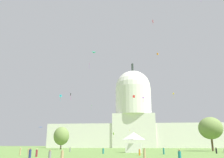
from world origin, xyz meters
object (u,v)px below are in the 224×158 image
object	(u,v)px
tree_east_mid	(211,128)
person_tan_mid_right	(62,155)
capitol_building	(134,119)
person_tan_back_center	(20,152)
kite_yellow_low	(130,131)
kite_violet_mid	(143,98)
person_grey_lawn_far_right	(70,150)
person_teal_near_tree_east	(103,151)
kite_gold_mid	(173,94)
person_tan_mid_left	(29,152)
kite_pink_high	(153,22)
person_grey_back_left	(50,155)
kite_green_mid	(91,106)
event_tent	(134,142)
person_orange_edge_east	(140,152)
person_maroon_front_right	(37,153)
person_tan_front_center	(144,154)
kite_cyan_mid	(61,96)
kite_blue_low	(41,128)
person_teal_near_tree_west	(164,151)
person_black_aisle_center	(216,151)
person_teal_lawn_far_left	(180,156)
kite_red_mid	(134,96)
kite_turquoise_mid	(94,54)
tree_west_far	(61,136)
kite_black_mid	(71,95)
kite_lime_low	(113,134)
person_navy_mid_center	(30,153)

from	to	relation	value
tree_east_mid	person_tan_mid_right	distance (m)	70.69
capitol_building	person_tan_back_center	size ratio (longest dim) A/B	78.34
kite_yellow_low	kite_violet_mid	bearing A→B (deg)	170.11
capitol_building	kite_violet_mid	xyz separation A→B (m)	(5.66, -85.44, 0.73)
person_tan_back_center	person_grey_lawn_far_right	bearing A→B (deg)	38.07
capitol_building	person_teal_near_tree_east	world-z (taller)	capitol_building
kite_gold_mid	kite_yellow_low	bearing A→B (deg)	153.89
person_tan_mid_left	kite_pink_high	bearing A→B (deg)	-11.07
person_grey_back_left	kite_green_mid	size ratio (longest dim) A/B	0.49
capitol_building	kite_violet_mid	size ratio (longest dim) A/B	50.64
event_tent	person_orange_edge_east	xyz separation A→B (m)	(1.59, -21.05, -2.42)
tree_east_mid	person_maroon_front_right	bearing A→B (deg)	-135.22
person_tan_front_center	kite_green_mid	distance (m)	133.04
kite_cyan_mid	capitol_building	bearing A→B (deg)	154.31
person_tan_mid_right	person_maroon_front_right	world-z (taller)	person_maroon_front_right
kite_blue_low	person_tan_back_center	bearing A→B (deg)	95.57
person_maroon_front_right	person_grey_back_left	bearing A→B (deg)	-47.06
kite_blue_low	kite_violet_mid	distance (m)	50.09
person_teal_near_tree_west	person_grey_back_left	xyz separation A→B (m)	(-20.49, -24.87, -0.08)
person_black_aisle_center	kite_violet_mid	bearing A→B (deg)	79.00
person_teal_lawn_far_left	kite_red_mid	size ratio (longest dim) A/B	1.19
kite_red_mid	person_maroon_front_right	bearing A→B (deg)	106.41
person_black_aisle_center	kite_turquoise_mid	size ratio (longest dim) A/B	1.29
person_teal_near_tree_west	tree_west_far	bearing A→B (deg)	131.97
kite_blue_low	kite_green_mid	bearing A→B (deg)	-113.27
person_orange_edge_east	kite_gold_mid	bearing A→B (deg)	-4.99
person_maroon_front_right	person_tan_mid_left	world-z (taller)	person_maroon_front_right
person_grey_back_left	kite_cyan_mid	distance (m)	67.70
person_tan_mid_right	person_teal_near_tree_east	world-z (taller)	person_teal_near_tree_east
kite_turquoise_mid	kite_gold_mid	size ratio (longest dim) A/B	0.40
person_tan_front_center	person_tan_mid_right	xyz separation A→B (m)	(-13.21, -6.61, -0.09)
kite_black_mid	kite_yellow_low	xyz separation A→B (m)	(25.11, 42.30, -13.60)
person_orange_edge_east	person_teal_near_tree_east	size ratio (longest dim) A/B	0.95
person_orange_edge_east	person_black_aisle_center	bearing A→B (deg)	-45.60
kite_gold_mid	event_tent	bearing A→B (deg)	-114.66
person_orange_edge_east	kite_pink_high	distance (m)	62.87
person_tan_back_center	event_tent	bearing A→B (deg)	-2.36
person_teal_near_tree_east	person_maroon_front_right	distance (m)	21.24
person_tan_back_center	person_grey_back_left	world-z (taller)	person_tan_back_center
kite_lime_low	kite_blue_low	bearing A→B (deg)	149.37
person_grey_lawn_far_right	kite_red_mid	xyz separation A→B (m)	(21.80, 30.50, 24.04)
person_maroon_front_right	kite_green_mid	bearing A→B (deg)	106.03
kite_green_mid	person_navy_mid_center	bearing A→B (deg)	-18.83
tree_west_far	kite_cyan_mid	size ratio (longest dim) A/B	4.05
event_tent	person_tan_front_center	world-z (taller)	event_tent
person_tan_mid_left	kite_lime_low	bearing A→B (deg)	31.51
person_tan_front_center	kite_pink_high	distance (m)	69.48
capitol_building	kite_violet_mid	bearing A→B (deg)	-86.21
capitol_building	kite_lime_low	distance (m)	32.68
person_tan_mid_right	kite_gold_mid	world-z (taller)	kite_gold_mid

